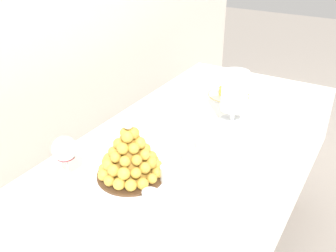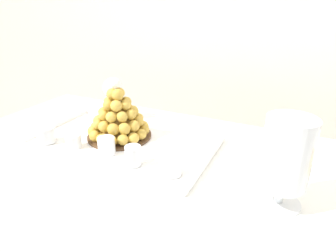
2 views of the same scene
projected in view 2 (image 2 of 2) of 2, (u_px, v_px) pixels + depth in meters
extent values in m
cylinder|color=brown|center=(77.00, 167.00, 1.57)|extent=(0.04, 0.04, 0.71)
cube|color=brown|center=(189.00, 170.00, 0.86)|extent=(1.67, 0.73, 0.02)
cube|color=white|center=(189.00, 166.00, 0.86)|extent=(1.73, 0.79, 0.00)
cube|color=white|center=(222.00, 153.00, 1.24)|extent=(1.73, 0.01, 0.29)
cube|color=white|center=(7.00, 151.00, 1.27)|extent=(0.01, 0.79, 0.29)
cube|color=white|center=(122.00, 143.00, 0.99)|extent=(0.62, 0.36, 0.01)
cube|color=white|center=(88.00, 164.00, 0.84)|extent=(0.62, 0.01, 0.02)
cube|color=white|center=(148.00, 122.00, 1.13)|extent=(0.62, 0.01, 0.02)
cube|color=white|center=(56.00, 125.00, 1.11)|extent=(0.01, 0.36, 0.02)
cube|color=white|center=(208.00, 160.00, 0.86)|extent=(0.01, 0.36, 0.02)
cylinder|color=white|center=(122.00, 142.00, 0.99)|extent=(0.33, 0.33, 0.00)
cylinder|color=#4C331E|center=(120.00, 136.00, 1.03)|extent=(0.23, 0.23, 0.01)
cone|color=#AD8131|center=(118.00, 113.00, 0.99)|extent=(0.15, 0.15, 0.17)
sphere|color=gold|center=(141.00, 134.00, 0.98)|extent=(0.04, 0.04, 0.04)
sphere|color=gold|center=(144.00, 130.00, 1.02)|extent=(0.04, 0.04, 0.04)
sphere|color=gold|center=(143.00, 126.00, 1.05)|extent=(0.04, 0.04, 0.04)
sphere|color=gold|center=(138.00, 123.00, 1.08)|extent=(0.04, 0.04, 0.04)
sphere|color=gold|center=(131.00, 120.00, 1.10)|extent=(0.04, 0.04, 0.04)
sphere|color=gold|center=(121.00, 120.00, 1.10)|extent=(0.03, 0.03, 0.03)
sphere|color=gold|center=(111.00, 121.00, 1.09)|extent=(0.04, 0.04, 0.04)
sphere|color=gold|center=(102.00, 124.00, 1.07)|extent=(0.04, 0.04, 0.04)
sphere|color=gold|center=(96.00, 127.00, 1.04)|extent=(0.04, 0.04, 0.04)
sphere|color=gold|center=(93.00, 131.00, 1.00)|extent=(0.04, 0.04, 0.04)
sphere|color=gold|center=(95.00, 136.00, 0.97)|extent=(0.04, 0.04, 0.04)
sphere|color=gold|center=(101.00, 139.00, 0.95)|extent=(0.03, 0.03, 0.03)
sphere|color=gold|center=(111.00, 141.00, 0.94)|extent=(0.04, 0.04, 0.04)
sphere|color=gold|center=(123.00, 140.00, 0.94)|extent=(0.04, 0.04, 0.04)
sphere|color=gold|center=(133.00, 138.00, 0.96)|extent=(0.04, 0.04, 0.04)
sphere|color=gold|center=(139.00, 122.00, 1.00)|extent=(0.04, 0.04, 0.04)
sphere|color=gold|center=(138.00, 118.00, 1.03)|extent=(0.04, 0.04, 0.04)
sphere|color=gold|center=(132.00, 115.00, 1.06)|extent=(0.04, 0.04, 0.04)
sphere|color=gold|center=(124.00, 114.00, 1.07)|extent=(0.04, 0.04, 0.04)
sphere|color=gold|center=(113.00, 114.00, 1.07)|extent=(0.04, 0.04, 0.04)
sphere|color=gold|center=(105.00, 117.00, 1.04)|extent=(0.04, 0.04, 0.04)
sphere|color=gold|center=(99.00, 121.00, 1.01)|extent=(0.04, 0.04, 0.04)
sphere|color=gold|center=(98.00, 125.00, 0.98)|extent=(0.03, 0.03, 0.03)
sphere|color=gold|center=(103.00, 127.00, 0.95)|extent=(0.04, 0.04, 0.04)
sphere|color=gold|center=(113.00, 130.00, 0.94)|extent=(0.04, 0.04, 0.04)
sphere|color=gold|center=(124.00, 129.00, 0.95)|extent=(0.04, 0.04, 0.04)
sphere|color=gold|center=(134.00, 126.00, 0.97)|extent=(0.04, 0.04, 0.04)
sphere|color=gold|center=(133.00, 111.00, 1.00)|extent=(0.04, 0.04, 0.04)
sphere|color=gold|center=(128.00, 108.00, 1.03)|extent=(0.04, 0.04, 0.04)
sphere|color=gold|center=(119.00, 107.00, 1.04)|extent=(0.04, 0.04, 0.04)
sphere|color=gold|center=(109.00, 108.00, 1.03)|extent=(0.04, 0.04, 0.04)
sphere|color=gold|center=(103.00, 112.00, 1.00)|extent=(0.04, 0.04, 0.04)
sphere|color=gold|center=(104.00, 115.00, 0.97)|extent=(0.04, 0.04, 0.04)
sphere|color=gold|center=(111.00, 117.00, 0.95)|extent=(0.04, 0.04, 0.04)
sphere|color=gold|center=(122.00, 117.00, 0.95)|extent=(0.04, 0.04, 0.04)
sphere|color=gold|center=(131.00, 114.00, 0.97)|extent=(0.04, 0.04, 0.04)
sphere|color=gold|center=(126.00, 102.00, 1.00)|extent=(0.04, 0.04, 0.04)
sphere|color=gold|center=(118.00, 100.00, 1.01)|extent=(0.04, 0.04, 0.04)
sphere|color=gold|center=(109.00, 102.00, 0.99)|extent=(0.04, 0.04, 0.04)
sphere|color=gold|center=(108.00, 105.00, 0.96)|extent=(0.04, 0.04, 0.04)
sphere|color=gold|center=(116.00, 106.00, 0.95)|extent=(0.04, 0.04, 0.04)
sphere|color=gold|center=(126.00, 105.00, 0.97)|extent=(0.04, 0.04, 0.04)
sphere|color=gold|center=(120.00, 93.00, 0.98)|extent=(0.04, 0.04, 0.04)
sphere|color=gold|center=(112.00, 94.00, 0.97)|extent=(0.04, 0.04, 0.04)
sphere|color=gold|center=(118.00, 95.00, 0.95)|extent=(0.04, 0.04, 0.04)
sphere|color=white|center=(116.00, 83.00, 0.95)|extent=(0.04, 0.04, 0.04)
cylinder|color=silver|center=(46.00, 135.00, 0.98)|extent=(0.06, 0.06, 0.05)
cylinder|color=gold|center=(47.00, 139.00, 0.99)|extent=(0.06, 0.06, 0.02)
cylinder|color=#EAC166|center=(46.00, 133.00, 0.98)|extent=(0.06, 0.06, 0.02)
sphere|color=brown|center=(46.00, 130.00, 0.98)|extent=(0.02, 0.02, 0.02)
cylinder|color=silver|center=(74.00, 141.00, 0.94)|extent=(0.05, 0.05, 0.05)
cylinder|color=brown|center=(74.00, 144.00, 0.95)|extent=(0.04, 0.04, 0.02)
cylinder|color=#8C603D|center=(74.00, 140.00, 0.94)|extent=(0.04, 0.04, 0.01)
sphere|color=brown|center=(74.00, 137.00, 0.94)|extent=(0.01, 0.01, 0.01)
cylinder|color=silver|center=(107.00, 146.00, 0.90)|extent=(0.05, 0.05, 0.06)
cylinder|color=brown|center=(107.00, 150.00, 0.91)|extent=(0.05, 0.05, 0.02)
cylinder|color=#8C603D|center=(106.00, 145.00, 0.90)|extent=(0.05, 0.05, 0.02)
sphere|color=brown|center=(110.00, 141.00, 0.90)|extent=(0.02, 0.02, 0.02)
cylinder|color=silver|center=(133.00, 156.00, 0.84)|extent=(0.05, 0.05, 0.06)
cylinder|color=gold|center=(133.00, 161.00, 0.85)|extent=(0.04, 0.04, 0.02)
cylinder|color=#EAC166|center=(133.00, 154.00, 0.84)|extent=(0.04, 0.04, 0.02)
sphere|color=brown|center=(133.00, 151.00, 0.83)|extent=(0.01, 0.01, 0.01)
cylinder|color=silver|center=(171.00, 166.00, 0.80)|extent=(0.06, 0.06, 0.05)
cylinder|color=#F4EAC6|center=(171.00, 170.00, 0.80)|extent=(0.05, 0.05, 0.02)
cylinder|color=white|center=(171.00, 165.00, 0.80)|extent=(0.05, 0.05, 0.01)
sphere|color=brown|center=(172.00, 160.00, 0.80)|extent=(0.02, 0.02, 0.02)
cylinder|color=white|center=(278.00, 202.00, 0.70)|extent=(0.11, 0.11, 0.01)
cylinder|color=white|center=(280.00, 193.00, 0.69)|extent=(0.02, 0.02, 0.05)
cylinder|color=white|center=(287.00, 153.00, 0.64)|extent=(0.11, 0.11, 0.17)
cylinder|color=#E54C47|center=(290.00, 180.00, 0.67)|extent=(0.05, 0.04, 0.04)
cylinder|color=yellow|center=(285.00, 175.00, 0.68)|extent=(0.04, 0.04, 0.04)
cylinder|color=#72B2E0|center=(273.00, 177.00, 0.68)|extent=(0.04, 0.04, 0.03)
cylinder|color=yellow|center=(282.00, 181.00, 0.66)|extent=(0.05, 0.05, 0.04)
cylinder|color=#72B2E0|center=(292.00, 171.00, 0.67)|extent=(0.05, 0.04, 0.05)
cylinder|color=#D199D8|center=(274.00, 167.00, 0.69)|extent=(0.05, 0.04, 0.04)
cylinder|color=#F9A54C|center=(284.00, 177.00, 0.65)|extent=(0.05, 0.04, 0.05)
cylinder|color=yellow|center=(291.00, 163.00, 0.67)|extent=(0.05, 0.05, 0.04)
cylinder|color=#D199D8|center=(272.00, 162.00, 0.67)|extent=(0.04, 0.04, 0.04)
cylinder|color=#F9A54C|center=(278.00, 169.00, 0.65)|extent=(0.06, 0.04, 0.06)
cylinder|color=pink|center=(298.00, 171.00, 0.64)|extent=(0.05, 0.04, 0.04)
cylinder|color=brown|center=(281.00, 154.00, 0.67)|extent=(0.04, 0.04, 0.03)
cylinder|color=pink|center=(277.00, 158.00, 0.65)|extent=(0.04, 0.04, 0.04)
cylinder|color=brown|center=(285.00, 163.00, 0.64)|extent=(0.05, 0.04, 0.04)
cylinder|color=pink|center=(294.00, 161.00, 0.64)|extent=(0.05, 0.04, 0.03)
cylinder|color=#72B2E0|center=(281.00, 147.00, 0.67)|extent=(0.05, 0.04, 0.05)
cylinder|color=pink|center=(287.00, 155.00, 0.63)|extent=(0.05, 0.04, 0.04)
cylinder|color=yellow|center=(294.00, 153.00, 0.64)|extent=(0.05, 0.04, 0.05)
cylinder|color=yellow|center=(281.00, 144.00, 0.64)|extent=(0.05, 0.04, 0.04)
cylinder|color=#72B2E0|center=(293.00, 151.00, 0.61)|extent=(0.04, 0.04, 0.04)
cylinder|color=yellow|center=(293.00, 145.00, 0.64)|extent=(0.04, 0.04, 0.02)
cylinder|color=#F9A54C|center=(281.00, 139.00, 0.63)|extent=(0.06, 0.04, 0.06)
cylinder|color=yellow|center=(296.00, 141.00, 0.62)|extent=(0.04, 0.04, 0.04)
cylinder|color=yellow|center=(292.00, 135.00, 0.65)|extent=(0.04, 0.04, 0.04)
cylinder|color=brown|center=(288.00, 134.00, 0.61)|extent=(0.05, 0.04, 0.04)
cylinder|color=#E54C47|center=(304.00, 135.00, 0.61)|extent=(0.04, 0.04, 0.02)
cylinder|color=#D199D8|center=(298.00, 129.00, 0.64)|extent=(0.05, 0.04, 0.05)
cylinder|color=yellow|center=(284.00, 129.00, 0.63)|extent=(0.04, 0.04, 0.03)
cylinder|color=silver|center=(115.00, 118.00, 1.21)|extent=(0.06, 0.06, 0.00)
cylinder|color=silver|center=(114.00, 107.00, 1.19)|extent=(0.01, 0.01, 0.09)
sphere|color=silver|center=(113.00, 88.00, 1.16)|extent=(0.08, 0.08, 0.08)
cylinder|color=maroon|center=(113.00, 91.00, 1.17)|extent=(0.06, 0.06, 0.03)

